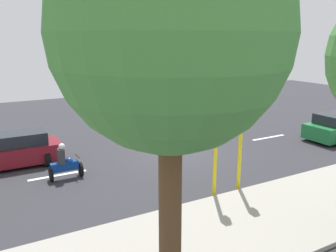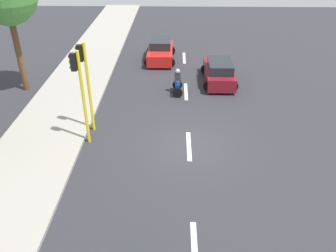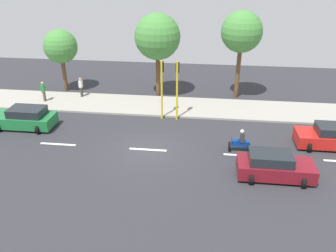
% 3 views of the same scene
% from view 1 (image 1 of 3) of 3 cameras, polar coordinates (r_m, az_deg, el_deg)
% --- Properties ---
extents(ground_plane, '(40.00, 60.00, 0.10)m').
position_cam_1_polar(ground_plane, '(17.51, 2.02, -4.68)').
color(ground_plane, '#2D2D33').
extents(sidewalk, '(4.00, 60.00, 0.15)m').
position_cam_1_polar(sidewalk, '(12.46, 19.19, -12.99)').
color(sidewalk, '#9E998E').
rests_on(sidewalk, ground).
extents(lane_stripe_north, '(0.20, 2.40, 0.01)m').
position_cam_1_polar(lane_stripe_north, '(15.48, -17.61, -7.72)').
color(lane_stripe_north, white).
rests_on(lane_stripe_north, ground).
extents(lane_stripe_mid, '(0.20, 2.40, 0.01)m').
position_cam_1_polar(lane_stripe_mid, '(17.50, 2.02, -4.51)').
color(lane_stripe_mid, white).
rests_on(lane_stripe_mid, ground).
extents(lane_stripe_south, '(0.20, 2.40, 0.01)m').
position_cam_1_polar(lane_stripe_south, '(21.08, 16.18, -1.82)').
color(lane_stripe_south, white).
rests_on(lane_stripe_south, ground).
extents(lane_stripe_far_south, '(0.20, 2.40, 0.01)m').
position_cam_1_polar(lane_stripe_far_south, '(25.59, 25.78, 0.08)').
color(lane_stripe_far_south, white).
rests_on(lane_stripe_far_south, ground).
extents(car_maroon, '(2.14, 4.14, 1.52)m').
position_cam_1_polar(car_maroon, '(17.10, -23.96, -3.72)').
color(car_maroon, maroon).
rests_on(car_maroon, ground).
extents(motorcycle, '(0.60, 1.30, 1.53)m').
position_cam_1_polar(motorcycle, '(14.81, -16.56, -6.00)').
color(motorcycle, black).
rests_on(motorcycle, ground).
extents(traffic_light_corner, '(0.49, 0.24, 4.50)m').
position_cam_1_polar(traffic_light_corner, '(12.07, 8.22, 1.25)').
color(traffic_light_corner, yellow).
rests_on(traffic_light_corner, ground).
extents(traffic_light_midblock, '(0.49, 0.24, 4.50)m').
position_cam_1_polar(traffic_light_midblock, '(12.77, 12.27, 1.77)').
color(traffic_light_midblock, yellow).
rests_on(traffic_light_midblock, ground).
extents(street_tree_center, '(3.36, 3.36, 7.34)m').
position_cam_1_polar(street_tree_center, '(4.91, 0.40, 14.38)').
color(street_tree_center, brown).
rests_on(street_tree_center, ground).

